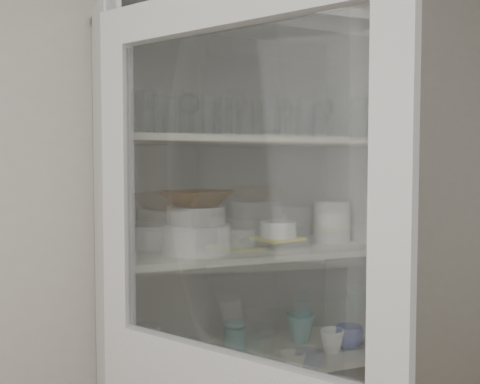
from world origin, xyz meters
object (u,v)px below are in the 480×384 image
object	(u,v)px
mug_teal	(300,328)
white_ramekin	(278,229)
goblet_2	(285,119)
glass_platter	(278,242)
yellow_trivet	(278,238)
terracotta_bowl	(196,198)
goblet_3	(323,118)
mug_blue	(349,337)
grey_bowl_stack	(332,221)
pantry_cabinet	(234,328)
plate_stack_back	(156,235)
mug_white	(332,341)
goblet_0	(131,114)
white_canister	(146,344)
plate_stack_front	(196,238)
teal_jar	(235,336)
measuring_cups	(191,363)
goblet_1	(189,114)
cream_bowl	(196,215)

from	to	relation	value
mug_teal	white_ramekin	bearing A→B (deg)	-147.84
goblet_2	glass_platter	distance (m)	0.50
yellow_trivet	terracotta_bowl	bearing A→B (deg)	-168.47
goblet_3	mug_blue	distance (m)	0.86
grey_bowl_stack	pantry_cabinet	bearing A→B (deg)	170.90
plate_stack_back	white_ramekin	xyz separation A→B (m)	(0.45, -0.11, 0.02)
terracotta_bowl	mug_white	distance (m)	0.75
plate_stack_back	pantry_cabinet	bearing A→B (deg)	-11.55
pantry_cabinet	yellow_trivet	size ratio (longest dim) A/B	13.53
terracotta_bowl	mug_blue	world-z (taller)	terracotta_bowl
white_ramekin	mug_blue	xyz separation A→B (m)	(0.25, -0.10, -0.41)
terracotta_bowl	glass_platter	xyz separation A→B (m)	(0.34, 0.07, -0.18)
plate_stack_back	terracotta_bowl	bearing A→B (deg)	-59.64
goblet_0	mug_white	distance (m)	1.11
goblet_2	white_canister	xyz separation A→B (m)	(-0.58, -0.08, -0.82)
white_ramekin	mug_teal	distance (m)	0.42
plate_stack_front	white_canister	world-z (taller)	plate_stack_front
teal_jar	white_canister	world-z (taller)	white_canister
measuring_cups	pantry_cabinet	bearing A→B (deg)	33.98
teal_jar	goblet_1	bearing A→B (deg)	164.32
goblet_3	mug_blue	xyz separation A→B (m)	(0.02, -0.17, -0.85)
mug_teal	teal_jar	size ratio (longest dim) A/B	1.18
goblet_0	white_canister	bearing A→B (deg)	-52.67
yellow_trivet	white_ramekin	xyz separation A→B (m)	(0.00, 0.00, 0.04)
mug_white	glass_platter	bearing A→B (deg)	163.76
pantry_cabinet	goblet_2	size ratio (longest dim) A/B	12.35
plate_stack_front	mug_teal	world-z (taller)	plate_stack_front
goblet_3	goblet_0	bearing A→B (deg)	179.18
plate_stack_front	white_ramekin	distance (m)	0.35
cream_bowl	goblet_0	bearing A→B (deg)	143.58
goblet_3	mug_blue	bearing A→B (deg)	-82.06
plate_stack_front	plate_stack_back	distance (m)	0.21
plate_stack_back	yellow_trivet	distance (m)	0.46
plate_stack_back	grey_bowl_stack	world-z (taller)	grey_bowl_stack
measuring_cups	teal_jar	bearing A→B (deg)	31.93
plate_stack_front	measuring_cups	xyz separation A→B (m)	(-0.03, -0.02, -0.43)
cream_bowl	yellow_trivet	xyz separation A→B (m)	(0.34, 0.07, -0.11)
pantry_cabinet	mug_teal	size ratio (longest dim) A/B	17.87
plate_stack_front	measuring_cups	world-z (taller)	plate_stack_front
plate_stack_back	cream_bowl	world-z (taller)	cream_bowl
goblet_1	mug_blue	xyz separation A→B (m)	(0.57, -0.19, -0.85)
glass_platter	mug_blue	bearing A→B (deg)	-22.49
terracotta_bowl	mug_teal	world-z (taller)	terracotta_bowl
goblet_3	white_ramekin	distance (m)	0.49
cream_bowl	white_canister	world-z (taller)	cream_bowl
plate_stack_back	cream_bowl	xyz separation A→B (m)	(0.11, -0.18, 0.09)
goblet_0	mug_blue	world-z (taller)	goblet_0
mug_white	white_ramekin	bearing A→B (deg)	163.76
plate_stack_front	mug_blue	size ratio (longest dim) A/B	2.16
cream_bowl	measuring_cups	bearing A→B (deg)	-142.64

